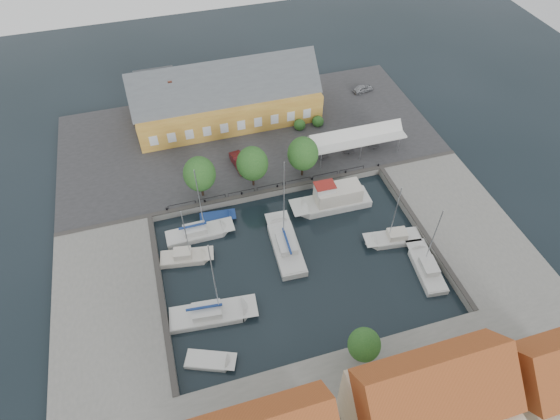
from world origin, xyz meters
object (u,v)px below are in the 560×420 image
object	(u,v)px
west_boat_b	(186,258)
trawler	(334,200)
west_boat_d	(211,315)
west_boat_a	(198,234)
warehouse	(223,99)
launch_sw	(210,361)
center_sailboat	(286,246)
launch_nw	(217,218)
car_silver	(363,88)
east_boat_c	(426,269)
tent_canopy	(357,138)
car_red	(240,162)
east_boat_b	(393,239)

from	to	relation	value
west_boat_b	trawler	bearing A→B (deg)	9.37
west_boat_d	west_boat_a	bearing A→B (deg)	86.90
warehouse	west_boat_d	size ratio (longest dim) A/B	2.23
launch_sw	warehouse	bearing A→B (deg)	75.80
warehouse	west_boat_a	size ratio (longest dim) A/B	2.48
center_sailboat	west_boat_b	bearing A→B (deg)	171.49
warehouse	trawler	bearing A→B (deg)	-65.62
launch_sw	launch_nw	xyz separation A→B (m)	(4.62, 19.19, -0.00)
west_boat_a	launch_sw	bearing A→B (deg)	-95.99
west_boat_a	west_boat_d	xyz separation A→B (m)	(-0.64, -11.89, -0.00)
launch_sw	car_silver	bearing A→B (deg)	49.46
west_boat_b	east_boat_c	bearing A→B (deg)	-19.79
car_silver	west_boat_a	bearing A→B (deg)	115.10
tent_canopy	west_boat_b	world-z (taller)	west_boat_b
west_boat_d	launch_sw	xyz separation A→B (m)	(-1.15, -5.20, -0.18)
tent_canopy	west_boat_d	size ratio (longest dim) A/B	1.10
warehouse	car_red	xyz separation A→B (m)	(-0.29, -12.10, -2.67)
center_sailboat	east_boat_c	bearing A→B (deg)	-27.88
launch_nw	car_red	bearing A→B (deg)	57.91
car_red	east_boat_c	distance (m)	28.92
west_boat_b	launch_sw	bearing A→B (deg)	-88.62
west_boat_d	tent_canopy	bearing A→B (deg)	38.59
car_silver	east_boat_c	xyz separation A→B (m)	(-7.30, -35.87, -1.35)
warehouse	car_red	size ratio (longest dim) A/B	6.18
warehouse	car_red	bearing A→B (deg)	-91.40
west_boat_a	west_boat_d	world-z (taller)	west_boat_d
launch_nw	west_boat_b	bearing A→B (deg)	-132.15
trawler	east_boat_c	distance (m)	14.77
launch_nw	warehouse	bearing A→B (deg)	75.17
east_boat_b	west_boat_a	bearing A→B (deg)	161.30
trawler	east_boat_b	bearing A→B (deg)	-57.30
warehouse	west_boat_a	distance (m)	24.04
car_red	east_boat_c	xyz separation A→B (m)	(17.13, -23.25, -1.50)
west_boat_a	launch_nw	xyz separation A→B (m)	(2.82, 2.11, -0.18)
west_boat_d	launch_nw	bearing A→B (deg)	76.08
west_boat_a	west_boat_d	size ratio (longest dim) A/B	0.90
warehouse	car_silver	bearing A→B (deg)	1.23
launch_sw	launch_nw	distance (m)	19.74
trawler	launch_nw	bearing A→B (deg)	172.22
west_boat_b	west_boat_d	xyz separation A→B (m)	(1.48, -8.53, 0.01)
east_boat_b	west_boat_d	xyz separation A→B (m)	(-23.93, -4.01, 0.01)
car_red	trawler	world-z (taller)	trawler
center_sailboat	east_boat_b	bearing A→B (deg)	-11.51
car_silver	east_boat_b	size ratio (longest dim) A/B	0.36
car_red	west_boat_d	xyz separation A→B (m)	(-8.50, -22.03, -1.49)
warehouse	trawler	xyz separation A→B (m)	(10.08, -22.23, -3.41)
warehouse	west_boat_d	xyz separation A→B (m)	(-8.80, -34.12, -4.16)
west_boat_a	car_red	bearing A→B (deg)	52.22
west_boat_d	car_silver	bearing A→B (deg)	46.45
launch_sw	east_boat_b	bearing A→B (deg)	20.16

